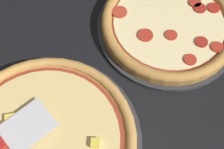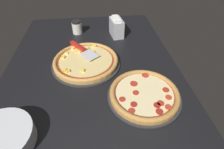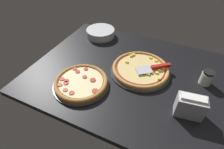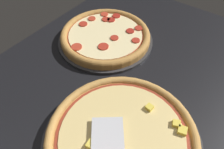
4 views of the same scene
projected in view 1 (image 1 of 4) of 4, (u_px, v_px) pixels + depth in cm
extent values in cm
cube|color=black|center=(54.00, 130.00, 66.71)|extent=(138.20, 97.74, 3.60)
cylinder|color=#2D2D30|center=(45.00, 143.00, 63.07)|extent=(39.56, 39.56, 1.00)
cylinder|color=#C68E47|center=(43.00, 141.00, 61.80)|extent=(37.19, 37.19, 1.87)
torus|color=#C68E47|center=(43.00, 139.00, 60.98)|extent=(37.19, 37.19, 2.19)
cylinder|color=maroon|center=(42.00, 139.00, 60.91)|extent=(32.33, 32.33, 0.15)
cylinder|color=#E5C67A|center=(42.00, 139.00, 60.80)|extent=(30.50, 30.50, 0.40)
cube|color=yellow|center=(95.00, 143.00, 59.72)|extent=(1.95, 1.99, 1.01)
cube|color=#F4D64C|center=(11.00, 119.00, 62.00)|extent=(2.35, 2.22, 1.01)
cylinder|color=#2D2D30|center=(167.00, 28.00, 76.67)|extent=(34.55, 34.55, 1.00)
cylinder|color=#B77F3D|center=(168.00, 25.00, 75.48)|extent=(32.48, 32.48, 1.71)
torus|color=#B77F3D|center=(169.00, 22.00, 74.73)|extent=(32.48, 32.48, 2.52)
cylinder|color=maroon|center=(169.00, 22.00, 74.66)|extent=(28.23, 28.23, 0.15)
cylinder|color=beige|center=(169.00, 22.00, 74.55)|extent=(26.63, 26.63, 0.40)
cylinder|color=#AD2D1E|center=(190.00, 60.00, 69.10)|extent=(2.85, 2.85, 0.40)
cylinder|color=#AD2D1E|center=(171.00, 35.00, 72.25)|extent=(2.88, 2.88, 0.40)
cylinder|color=maroon|center=(201.00, 42.00, 71.33)|extent=(2.96, 2.96, 0.40)
cylinder|color=#AD2D1E|center=(217.00, 47.00, 70.66)|extent=(2.92, 2.92, 0.40)
cylinder|color=#B73823|center=(120.00, 12.00, 75.47)|extent=(3.65, 3.65, 0.40)
cylinder|color=maroon|center=(214.00, 8.00, 76.09)|extent=(3.09, 3.09, 0.40)
cylinder|color=maroon|center=(200.00, 8.00, 76.03)|extent=(3.05, 3.05, 0.40)
cylinder|color=#AD2D1E|center=(195.00, 3.00, 76.88)|extent=(3.09, 3.09, 0.40)
cylinder|color=#AD2D1E|center=(145.00, 35.00, 72.23)|extent=(3.61, 3.61, 0.40)
cube|color=silver|center=(27.00, 126.00, 60.62)|extent=(12.41, 12.02, 0.24)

